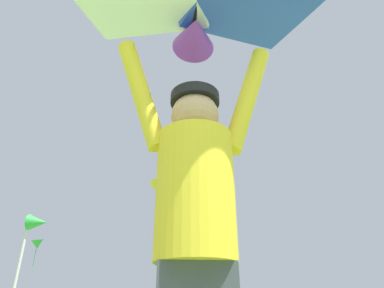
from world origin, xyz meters
The scene contains 8 objects.
kite_flyer_person centered at (-0.17, 0.37, 0.94)m, with size 0.81×0.37×1.92m.
held_stunt_kite centered at (-0.16, 0.31, 2.15)m, with size 1.62×0.91×0.39m.
distant_kite_green_high_right centered at (0.93, 24.26, 5.75)m, with size 1.70×1.75×2.75m.
distant_kite_purple_low_right centered at (3.22, 30.86, 5.02)m, with size 1.33×1.44×2.49m.
distant_kite_red_mid_left centered at (3.39, 33.68, 14.00)m, with size 1.08×1.06×0.37m.
distant_kite_yellow_low_left centered at (-2.44, 20.30, 8.09)m, with size 1.49×1.61×2.57m.
distant_kite_green_overhead_distant centered at (-9.72, 20.33, 4.48)m, with size 0.95×1.00×1.61m.
marker_flag centered at (-2.54, 4.08, 1.74)m, with size 0.30×0.24×2.00m.
Camera 1 is at (-0.18, -1.02, 0.64)m, focal length 31.67 mm.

